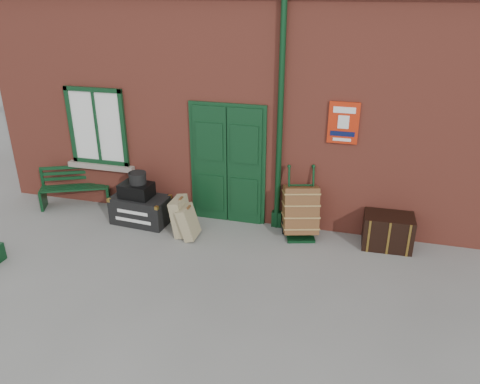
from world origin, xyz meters
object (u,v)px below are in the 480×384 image
(houdini_trunk, at_px, (141,210))
(dark_trunk, at_px, (388,231))
(porter_trolley, at_px, (301,211))
(bench, at_px, (75,186))

(houdini_trunk, distance_m, dark_trunk, 4.48)
(houdini_trunk, distance_m, porter_trolley, 2.99)
(dark_trunk, bearing_deg, bench, 177.28)
(bench, distance_m, houdini_trunk, 1.67)
(bench, xyz_separation_m, houdini_trunk, (1.62, -0.38, -0.16))
(porter_trolley, bearing_deg, bench, 163.26)
(porter_trolley, relative_size, dark_trunk, 1.52)
(houdini_trunk, bearing_deg, dark_trunk, 7.70)
(bench, bearing_deg, houdini_trunk, -37.11)
(porter_trolley, bearing_deg, dark_trunk, -16.73)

